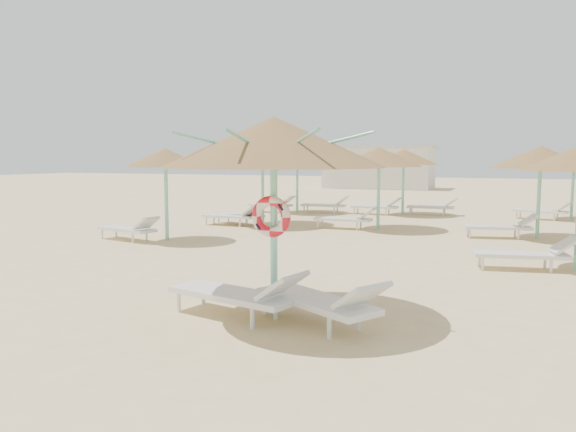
% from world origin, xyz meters
% --- Properties ---
extents(ground, '(120.00, 120.00, 0.00)m').
position_xyz_m(ground, '(0.00, 0.00, 0.00)').
color(ground, '#DEC587').
rests_on(ground, ground).
extents(main_palapa, '(3.33, 3.33, 2.99)m').
position_xyz_m(main_palapa, '(0.31, -0.07, 2.60)').
color(main_palapa, '#7AD4B9').
rests_on(main_palapa, ground).
extents(lounger_main_a, '(2.31, 1.16, 0.80)m').
position_xyz_m(lounger_main_a, '(-0.06, -0.48, 0.38)').
color(lounger_main_a, white).
rests_on(lounger_main_a, ground).
extents(lounger_main_b, '(2.23, 1.68, 0.80)m').
position_xyz_m(lounger_main_b, '(1.20, -0.40, 0.38)').
color(lounger_main_b, white).
rests_on(lounger_main_b, ground).
extents(palapa_field, '(20.86, 13.37, 2.72)m').
position_xyz_m(palapa_field, '(1.98, 10.77, 2.31)').
color(palapa_field, '#7AD4B9').
rests_on(palapa_field, ground).
extents(service_hut, '(8.40, 4.40, 3.25)m').
position_xyz_m(service_hut, '(-6.00, 35.00, 1.64)').
color(service_hut, silver).
rests_on(service_hut, ground).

